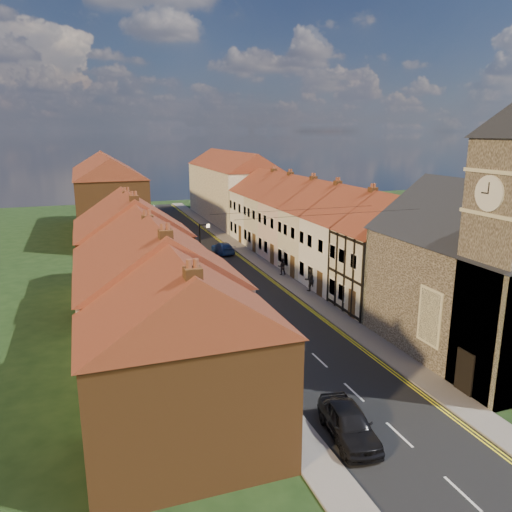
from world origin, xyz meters
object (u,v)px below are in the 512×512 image
Objects in this scene: car_mid at (187,258)px; pedestrian_left at (229,344)px; car_far at (171,242)px; car_far_b at (223,248)px; pedestrian_right_b at (282,267)px; car_distant at (167,225)px; car_near at (349,423)px; pedestrian_right at (310,280)px; lamppost at (201,255)px; church at (488,263)px.

car_mid is 23.12m from pedestrian_left.
car_far_b is at bearing -51.85° from car_far.
pedestrian_right_b is at bearing 55.17° from pedestrian_left.
car_distant reaches higher than car_far_b.
car_near is 40.17m from car_far.
car_near reaches higher than car_distant.
car_near is at bearing -75.76° from pedestrian_left.
car_far is 31.05m from pedestrian_left.
lamppost is at bearing -13.24° from pedestrian_right.
car_near reaches higher than car_far_b.
pedestrian_left is 18.51m from pedestrian_right_b.
car_near is (-11.65, -4.74, -5.12)m from church.
pedestrian_right reaches higher than pedestrian_left.
pedestrian_right is at bearing -65.97° from car_mid.
lamppost is at bearing -103.24° from car_mid.
pedestrian_right_b is (7.02, 24.87, 0.15)m from car_near.
car_mid is (-0.53, 32.19, -0.10)m from car_near.
pedestrian_left reaches higher than car_distant.
car_near is at bearing -85.94° from lamppost.
lamppost is 21.65m from car_near.
car_near is 1.02× the size of car_far_b.
pedestrian_right is (10.20, 10.35, 0.02)m from pedestrian_left.
car_mid is 19.26m from car_distant.
car_mid is 10.52m from pedestrian_right_b.
car_near is 1.12× the size of car_mid.
pedestrian_right_b is (7.55, -7.32, 0.25)m from car_mid.
car_near is (1.52, -21.42, -2.79)m from lamppost.
church reaches higher than pedestrian_right.
car_far_b is 10.92m from pedestrian_right_b.
lamppost reaches higher than car_distant.
car_distant is at bearing 97.20° from car_near.
lamppost is 3.16× the size of pedestrian_left.
lamppost is 9.58m from pedestrian_right_b.
car_distant is at bearing 82.49° from pedestrian_left.
car_near is 2.27× the size of pedestrian_right.
church is 8.01× the size of pedestrian_left.
pedestrian_right_b is (2.80, -10.55, 0.28)m from car_far_b.
lamppost is 18.99m from car_far.
church is 15.87m from pedestrian_left.
lamppost is 1.52× the size of car_mid.
car_mid is at bearing 32.05° from car_far_b.
car_near is 1.01× the size of car_far.
pedestrian_left is (-14.46, 4.44, -4.81)m from church.
lamppost reaches higher than pedestrian_right.
lamppost is 1.39× the size of car_far_b.
car_distant is at bearing 78.32° from car_mid.
car_far_b is at bearing -64.13° from pedestrian_right_b.
car_mid is 0.80× the size of car_distant.
car_distant is (0.70, 51.42, -0.06)m from car_near.
car_mid is at bearing 113.93° from church.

